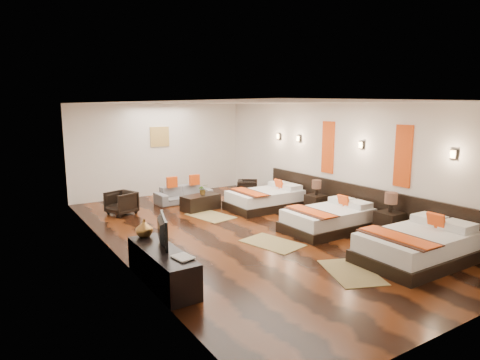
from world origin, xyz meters
TOP-DOWN VIEW (x-y plane):
  - floor at (0.00, 0.00)m, footprint 5.50×9.50m
  - ceiling at (0.00, 0.00)m, footprint 5.50×9.50m
  - back_wall at (0.00, 4.75)m, footprint 5.50×0.01m
  - left_wall at (-2.75, 0.00)m, footprint 0.01×9.50m
  - right_wall at (2.75, 0.00)m, footprint 0.01×9.50m
  - headboard_panel at (2.71, -0.80)m, footprint 0.08×6.60m
  - bed_near at (1.70, -3.09)m, footprint 2.15×1.35m
  - bed_mid at (1.69, -0.87)m, footprint 1.97×1.24m
  - bed_far at (1.70, 1.51)m, footprint 1.98×1.25m
  - nightstand_a at (2.44, -1.89)m, footprint 0.48×0.48m
  - nightstand_b at (2.44, 0.36)m, footprint 0.44×0.44m
  - jute_mat_near at (0.32, -2.82)m, footprint 1.14×1.39m
  - jute_mat_mid at (0.10, -0.92)m, footprint 1.01×1.34m
  - jute_mat_far at (0.04, 1.60)m, footprint 0.98×1.33m
  - tv_console at (-2.50, -1.54)m, footprint 0.50×1.80m
  - tv at (-2.45, -1.31)m, footprint 0.35×0.82m
  - book at (-2.50, -2.07)m, footprint 0.29×0.36m
  - figurine at (-2.50, -0.77)m, footprint 0.34×0.34m
  - sofa at (0.13, 3.36)m, footprint 1.64×0.70m
  - armchair_left at (-1.78, 2.99)m, footprint 0.82×0.81m
  - armchair_right at (2.00, 2.87)m, footprint 0.82×0.82m
  - coffee_table at (0.13, 2.31)m, footprint 1.07×0.65m
  - table_plant at (0.22, 2.33)m, footprint 0.27×0.24m
  - orange_panel_a at (2.73, -1.90)m, footprint 0.04×0.40m
  - orange_panel_b at (2.73, 0.30)m, footprint 0.04×0.40m
  - sconce_near at (2.70, -3.00)m, footprint 0.07×0.12m
  - sconce_mid at (2.70, -0.80)m, footprint 0.07×0.12m
  - sconce_far at (2.70, 1.40)m, footprint 0.07×0.12m
  - sconce_lounge at (2.70, 2.30)m, footprint 0.07×0.12m
  - gold_artwork at (0.00, 4.73)m, footprint 0.60×0.04m

SIDE VIEW (x-z plane):
  - floor at x=0.00m, z-range -0.01..0.01m
  - jute_mat_near at x=0.32m, z-range 0.00..0.01m
  - jute_mat_mid at x=0.10m, z-range 0.00..0.01m
  - jute_mat_far at x=0.04m, z-range 0.00..0.01m
  - coffee_table at x=0.13m, z-range 0.00..0.40m
  - sofa at x=0.13m, z-range 0.00..0.47m
  - bed_mid at x=1.69m, z-range -0.12..0.63m
  - bed_far at x=1.70m, z-range -0.12..0.64m
  - armchair_right at x=2.00m, z-range 0.00..0.54m
  - tv_console at x=-2.50m, z-range 0.00..0.55m
  - bed_near at x=1.70m, z-range -0.13..0.69m
  - armchair_left at x=-1.78m, z-range 0.00..0.59m
  - nightstand_b at x=2.44m, z-range -0.13..0.75m
  - nightstand_a at x=2.44m, z-range -0.14..0.81m
  - headboard_panel at x=2.71m, z-range 0.00..0.90m
  - table_plant at x=0.22m, z-range 0.40..0.68m
  - book at x=-2.50m, z-range 0.55..0.58m
  - figurine at x=-2.50m, z-range 0.55..0.86m
  - tv at x=-2.45m, z-range 0.55..1.03m
  - back_wall at x=0.00m, z-range 0.00..2.80m
  - left_wall at x=-2.75m, z-range 0.00..2.80m
  - right_wall at x=2.75m, z-range 0.00..2.80m
  - orange_panel_a at x=2.73m, z-range 1.05..2.35m
  - orange_panel_b at x=2.73m, z-range 1.05..2.35m
  - gold_artwork at x=0.00m, z-range 1.50..2.10m
  - sconce_near at x=2.70m, z-range 1.76..1.94m
  - sconce_mid at x=2.70m, z-range 1.76..1.94m
  - sconce_far at x=2.70m, z-range 1.76..1.94m
  - sconce_lounge at x=2.70m, z-range 1.76..1.94m
  - ceiling at x=0.00m, z-range 2.79..2.80m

